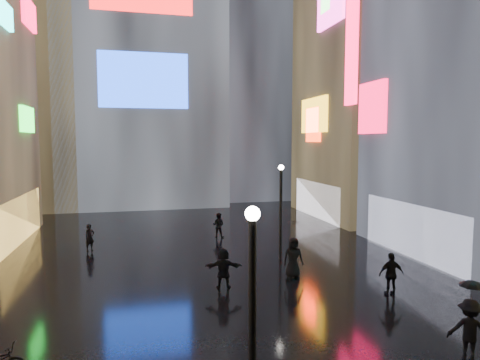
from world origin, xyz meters
name	(u,v)px	position (x,y,z in m)	size (l,w,h in m)	color
ground	(207,255)	(0.00, 20.00, 0.00)	(140.00, 140.00, 0.00)	black
building_right_far	(372,53)	(15.98, 30.00, 13.98)	(10.28, 12.00, 28.00)	black
tower_main	(141,3)	(-3.00, 43.97, 21.01)	(16.00, 14.20, 42.00)	black
tower_flank_right	(247,51)	(9.00, 46.00, 17.00)	(12.00, 12.00, 34.00)	black
tower_flank_left	(26,73)	(-14.00, 42.00, 13.00)	(10.00, 10.00, 26.00)	black
lamp_near	(252,319)	(-1.60, 4.33, 2.94)	(0.30, 0.30, 5.20)	black
lamp_far	(281,206)	(3.80, 18.28, 2.94)	(0.30, 0.30, 5.20)	black
pedestrian_2	(469,330)	(5.65, 6.64, 0.92)	(1.19, 0.68, 1.84)	black
pedestrian_3	(391,274)	(6.52, 11.95, 0.90)	(1.06, 0.44, 1.81)	black
pedestrian_4	(293,258)	(3.35, 15.12, 0.96)	(0.94, 0.61, 1.93)	black
pedestrian_5	(223,268)	(-0.16, 14.44, 0.89)	(1.66, 0.53, 1.79)	black
pedestrian_6	(90,237)	(-6.56, 22.63, 0.80)	(0.58, 0.38, 1.60)	black
pedestrian_7	(218,225)	(1.49, 24.38, 0.83)	(0.80, 0.63, 1.65)	black
umbrella_1	(471,290)	(5.65, 6.64, 2.14)	(0.68, 0.68, 0.60)	black
umbrella_2	(294,229)	(3.35, 15.12, 2.34)	(0.90, 0.92, 0.82)	black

